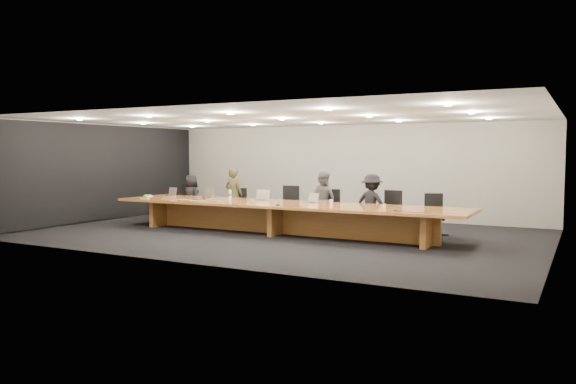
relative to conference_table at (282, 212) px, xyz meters
name	(u,v)px	position (x,y,z in m)	size (l,w,h in m)	color
ground	(282,234)	(0.00, 0.00, -0.52)	(12.00, 12.00, 0.00)	black
back_wall	(345,171)	(0.00, 4.00, 0.88)	(12.00, 0.02, 2.80)	beige
left_wall_panel	(104,173)	(-5.94, 0.00, 0.85)	(0.08, 7.84, 2.74)	black
conference_table	(282,212)	(0.00, 0.00, 0.00)	(9.00, 1.80, 0.75)	#965520
chair_far_left	(184,201)	(-4.05, 1.29, 0.01)	(0.54, 0.54, 1.07)	black
chair_left	(237,206)	(-2.09, 1.17, -0.02)	(0.51, 0.51, 1.00)	black
chair_mid_left	(288,206)	(-0.54, 1.31, 0.03)	(0.56, 0.56, 1.11)	black
chair_mid_right	(330,209)	(0.73, 1.21, 0.01)	(0.54, 0.54, 1.05)	black
chair_right	(389,212)	(2.31, 1.15, 0.02)	(0.55, 0.55, 1.08)	black
chair_far_right	(434,215)	(3.36, 1.33, -0.01)	(0.52, 0.52, 1.03)	black
person_a	(191,197)	(-3.68, 1.18, 0.15)	(0.65, 0.43, 1.34)	black
person_b	(234,195)	(-2.23, 1.24, 0.26)	(0.57, 0.37, 1.56)	#37341E
person_c	(323,200)	(0.53, 1.23, 0.22)	(0.72, 0.56, 1.49)	#4E4E50
person_d	(372,204)	(1.85, 1.20, 0.20)	(0.93, 0.54, 1.44)	black
laptop_a	(169,192)	(-3.82, 0.37, 0.36)	(0.33, 0.24, 0.26)	tan
laptop_b	(205,193)	(-2.50, 0.28, 0.37)	(0.36, 0.26, 0.28)	tan
laptop_c	(261,195)	(-0.80, 0.33, 0.37)	(0.37, 0.27, 0.29)	tan
laptop_d	(310,198)	(0.59, 0.34, 0.35)	(0.32, 0.23, 0.25)	tan
water_bottle	(230,195)	(-1.69, 0.26, 0.35)	(0.08, 0.08, 0.25)	silver
amber_mug	(204,198)	(-2.27, -0.10, 0.27)	(0.07, 0.07, 0.09)	#652912
paper_cup_near	(331,202)	(1.13, 0.37, 0.28)	(0.09, 0.09, 0.10)	white
paper_cup_far	(385,206)	(2.56, 0.06, 0.27)	(0.07, 0.07, 0.08)	white
notepad	(148,196)	(-4.35, 0.11, 0.24)	(0.23, 0.19, 0.01)	white
lime_gadget	(148,195)	(-4.36, 0.09, 0.26)	(0.17, 0.09, 0.03)	#5FCF37
av_box	(145,199)	(-3.72, -0.72, 0.24)	(0.20, 0.15, 0.03)	silver
mic_left	(195,199)	(-2.39, -0.30, 0.24)	(0.11, 0.11, 0.03)	black
mic_center	(278,205)	(0.19, -0.56, 0.25)	(0.13, 0.13, 0.03)	black
mic_right	(395,210)	(2.99, -0.56, 0.25)	(0.13, 0.13, 0.03)	black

